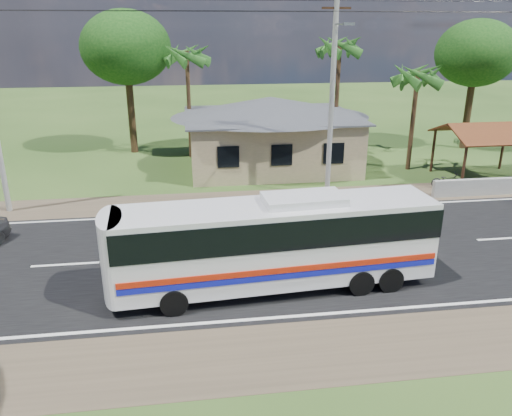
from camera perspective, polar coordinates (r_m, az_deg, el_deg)
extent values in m
plane|color=#274619|center=(20.20, 4.78, -4.94)|extent=(120.00, 120.00, 0.00)
cube|color=black|center=(20.19, 4.78, -4.92)|extent=(120.00, 10.00, 0.02)
cube|color=brown|center=(26.11, 1.74, 1.07)|extent=(120.00, 3.00, 0.01)
cube|color=brown|center=(14.78, 10.38, -15.52)|extent=(120.00, 3.00, 0.01)
cube|color=silver|center=(24.44, 2.43, -0.26)|extent=(120.00, 0.15, 0.01)
cube|color=silver|center=(16.19, 8.42, -11.84)|extent=(120.00, 0.15, 0.01)
cube|color=silver|center=(20.19, 4.79, -4.88)|extent=(120.00, 0.15, 0.01)
cube|color=tan|center=(32.01, 1.61, 7.63)|extent=(10.00, 8.00, 3.20)
cube|color=#4C4F54|center=(31.70, 1.64, 10.54)|extent=(10.60, 8.60, 0.10)
pyramid|color=#4C4F54|center=(31.52, 1.66, 12.60)|extent=(12.40, 10.00, 1.20)
cube|color=black|center=(27.75, -3.18, 5.85)|extent=(1.20, 0.08, 1.20)
cube|color=black|center=(28.14, 2.96, 6.06)|extent=(1.20, 0.08, 1.20)
cube|color=black|center=(28.84, 8.86, 6.20)|extent=(1.20, 0.08, 1.20)
cylinder|color=#341D13|center=(29.57, 22.67, 4.41)|extent=(0.16, 0.16, 2.60)
cylinder|color=#341D13|center=(32.62, 19.59, 6.17)|extent=(0.16, 0.16, 2.60)
cylinder|color=#341D13|center=(34.95, 26.35, 6.11)|extent=(0.16, 0.16, 2.60)
cube|color=brown|center=(31.02, 26.14, 7.64)|extent=(5.20, 2.28, 0.90)
cube|color=brown|center=(32.83, 24.08, 8.54)|extent=(5.20, 2.28, 0.90)
cube|color=#341D13|center=(31.86, 25.17, 8.71)|extent=(5.20, 0.12, 0.12)
cube|color=#9E9E99|center=(29.58, 25.66, 2.25)|extent=(7.00, 0.30, 0.90)
cylinder|color=#9E9E99|center=(25.53, 8.70, 13.09)|extent=(0.26, 0.26, 11.00)
cube|color=#341D13|center=(25.36, 9.18, 21.64)|extent=(1.40, 0.10, 0.10)
cylinder|color=gray|center=(24.39, 9.79, 20.02)|extent=(0.08, 2.00, 0.08)
cube|color=gray|center=(23.44, 10.56, 19.99)|extent=(0.50, 0.18, 0.12)
cylinder|color=black|center=(24.36, -10.65, 22.33)|extent=(16.00, 0.02, 0.02)
cylinder|color=black|center=(28.41, 24.88, 20.58)|extent=(15.00, 0.02, 0.02)
cylinder|color=#47301E|center=(32.37, 17.47, 9.39)|extent=(0.28, 0.28, 6.00)
cylinder|color=#47301E|center=(35.16, 9.21, 12.08)|extent=(0.28, 0.28, 7.50)
cylinder|color=#47301E|center=(34.20, -7.66, 11.51)|extent=(0.28, 0.28, 7.00)
cylinder|color=#47301E|center=(36.46, -14.07, 10.79)|extent=(0.50, 0.50, 5.95)
ellipsoid|color=#0F380F|center=(36.06, -14.65, 17.34)|extent=(6.00, 6.00, 4.92)
cylinder|color=#47301E|center=(39.79, 23.08, 10.29)|extent=(0.50, 0.50, 5.60)
ellipsoid|color=#0F380F|center=(39.41, 23.88, 15.89)|extent=(5.60, 5.60, 4.59)
cube|color=silver|center=(16.73, 2.41, -3.91)|extent=(10.75, 2.95, 2.66)
cube|color=black|center=(16.47, 2.44, -1.80)|extent=(10.80, 3.00, 0.97)
cube|color=black|center=(16.22, -16.14, -4.19)|extent=(0.25, 2.04, 1.59)
cube|color=#AE210A|center=(15.97, 3.37, -7.11)|extent=(10.42, 0.76, 0.19)
cube|color=#0E149B|center=(16.07, 3.36, -7.81)|extent=(10.42, 0.76, 0.19)
cube|color=silver|center=(16.42, 5.48, 1.02)|extent=(2.75, 1.60, 0.27)
cylinder|color=black|center=(15.99, -9.36, -10.59)|extent=(0.90, 0.37, 0.89)
cylinder|color=black|center=(17.77, -9.71, -7.28)|extent=(0.90, 0.37, 0.89)
cylinder|color=black|center=(17.25, 11.87, -8.34)|extent=(0.90, 0.37, 0.89)
cylinder|color=black|center=(18.91, 9.45, -5.50)|extent=(0.90, 0.37, 0.89)
cylinder|color=black|center=(17.67, 15.06, -7.89)|extent=(0.90, 0.37, 0.89)
cylinder|color=black|center=(19.30, 12.41, -5.17)|extent=(0.90, 0.37, 0.89)
imported|color=black|center=(29.70, 20.98, 2.97)|extent=(1.76, 0.92, 0.88)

